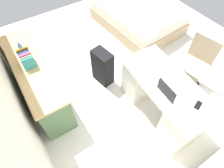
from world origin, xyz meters
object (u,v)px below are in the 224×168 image
object	(u,v)px
credenza	(38,81)
suitcase_black	(103,67)
computer_mouse	(159,78)
figurine_small	(19,44)
bed	(138,17)
desk	(162,98)
office_chair	(193,66)
cell_phone_near_laptop	(198,105)
laptop	(169,91)

from	to	relation	value
credenza	suitcase_black	distance (m)	1.09
computer_mouse	figurine_small	xyz separation A→B (m)	(1.68, 1.40, 0.05)
suitcase_black	figurine_small	distance (m)	1.38
credenza	bed	world-z (taller)	credenza
desk	computer_mouse	bearing A→B (deg)	22.61
desk	credenza	world-z (taller)	credenza
desk	office_chair	size ratio (longest dim) A/B	1.57
bed	cell_phone_near_laptop	distance (m)	2.75
computer_mouse	figurine_small	distance (m)	2.19
credenza	laptop	distance (m)	2.04
bed	cell_phone_near_laptop	xyz separation A→B (m)	(-2.49, 1.07, 0.50)
laptop	computer_mouse	bearing A→B (deg)	-12.71
laptop	computer_mouse	distance (m)	0.27
credenza	computer_mouse	world-z (taller)	computer_mouse
computer_mouse	figurine_small	world-z (taller)	figurine_small
bed	laptop	bearing A→B (deg)	149.81
laptop	desk	bearing A→B (deg)	-42.57
laptop	credenza	bearing A→B (deg)	42.24
desk	laptop	world-z (taller)	laptop
desk	figurine_small	world-z (taller)	figurine_small
desk	credenza	size ratio (longest dim) A/B	0.82
desk	office_chair	world-z (taller)	office_chair
desk	figurine_small	bearing A→B (deg)	38.69
office_chair	bed	bearing A→B (deg)	-8.60
bed	laptop	xyz separation A→B (m)	(-2.16, 1.25, 0.55)
desk	figurine_small	xyz separation A→B (m)	(1.82, 1.46, 0.42)
bed	computer_mouse	world-z (taller)	computer_mouse
suitcase_black	computer_mouse	size ratio (longest dim) A/B	6.73
office_chair	desk	bearing A→B (deg)	102.10
desk	credenza	distance (m)	1.99
office_chair	laptop	size ratio (longest dim) A/B	2.90
credenza	figurine_small	bearing A→B (deg)	0.19
bed	office_chair	bearing A→B (deg)	171.40
desk	figurine_small	distance (m)	2.37
office_chair	suitcase_black	bearing A→B (deg)	55.30
figurine_small	bed	bearing A→B (deg)	-85.29
cell_phone_near_laptop	figurine_small	world-z (taller)	figurine_small
cell_phone_near_laptop	laptop	bearing A→B (deg)	9.75
cell_phone_near_laptop	figurine_small	distance (m)	2.74
cell_phone_near_laptop	figurine_small	bearing A→B (deg)	14.50
office_chair	cell_phone_near_laptop	size ratio (longest dim) A/B	6.91
suitcase_black	computer_mouse	xyz separation A→B (m)	(-0.93, -0.35, 0.42)
suitcase_black	office_chair	bearing A→B (deg)	-134.35
credenza	cell_phone_near_laptop	size ratio (longest dim) A/B	13.24
bed	figurine_small	size ratio (longest dim) A/B	18.08
laptop	bed	bearing A→B (deg)	-30.19
cell_phone_near_laptop	bed	bearing A→B (deg)	-42.62
computer_mouse	cell_phone_near_laptop	bearing A→B (deg)	-164.06
cell_phone_near_laptop	desk	bearing A→B (deg)	-10.37
computer_mouse	suitcase_black	bearing A→B (deg)	24.36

